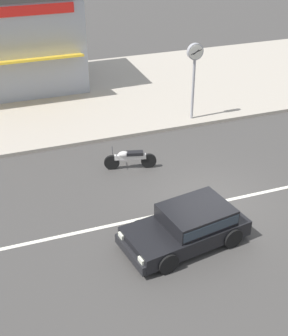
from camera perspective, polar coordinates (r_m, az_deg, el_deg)
ground_plane at (r=15.42m, az=8.32°, el=-4.30°), size 160.00×160.00×0.00m
lane_centre_stripe at (r=15.42m, az=8.32°, el=-4.29°), size 50.40×0.14×0.01m
kerb_strip at (r=23.93m, az=-3.11°, el=9.41°), size 68.00×10.00×0.15m
hatchback_black_0 at (r=13.47m, az=5.52°, el=-6.88°), size 3.80×2.21×1.10m
motorcycle_0 at (r=16.94m, az=-1.75°, el=1.20°), size 1.87×0.72×0.80m
street_clock at (r=19.88m, az=6.17°, el=12.63°), size 0.68×0.22×3.31m
shopfront_corner_warung at (r=24.51m, az=-16.08°, el=14.78°), size 6.80×5.31×4.67m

